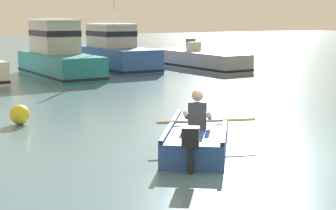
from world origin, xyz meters
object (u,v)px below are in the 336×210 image
object	(u,v)px
moored_boat_grey	(199,60)
mooring_buoy	(20,115)
moored_boat_teal	(58,56)
moored_boat_blue	(115,53)
rowboat_with_person	(198,136)

from	to	relation	value
moored_boat_grey	mooring_buoy	size ratio (longest dim) A/B	13.30
moored_boat_teal	moored_boat_blue	size ratio (longest dim) A/B	1.06
moored_boat_teal	moored_boat_grey	bearing A→B (deg)	0.94
moored_boat_teal	moored_boat_grey	world-z (taller)	moored_boat_teal
moored_boat_teal	mooring_buoy	xyz separation A→B (m)	(-4.03, -9.41, -0.64)
moored_boat_teal	moored_boat_grey	size ratio (longest dim) A/B	0.92
rowboat_with_person	moored_boat_blue	world-z (taller)	moored_boat_blue
moored_boat_blue	mooring_buoy	world-z (taller)	moored_boat_blue
rowboat_with_person	mooring_buoy	bearing A→B (deg)	120.20
moored_boat_teal	mooring_buoy	distance (m)	10.26
moored_boat_teal	moored_boat_blue	world-z (taller)	moored_boat_blue
moored_boat_teal	mooring_buoy	world-z (taller)	moored_boat_teal
moored_boat_teal	moored_boat_grey	xyz separation A→B (m)	(7.02, 0.11, -0.49)
mooring_buoy	moored_boat_teal	bearing A→B (deg)	66.81
mooring_buoy	moored_boat_blue	bearing A→B (deg)	56.16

